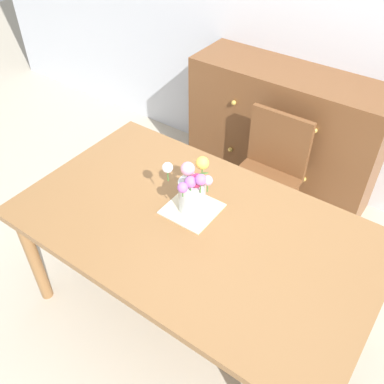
% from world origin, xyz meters
% --- Properties ---
extents(ground_plane, '(12.00, 12.00, 0.00)m').
position_xyz_m(ground_plane, '(0.00, 0.00, 0.00)').
color(ground_plane, '#B7AD99').
extents(back_wall, '(7.00, 0.10, 2.80)m').
position_xyz_m(back_wall, '(0.00, 1.60, 1.40)').
color(back_wall, silver).
rests_on(back_wall, ground_plane).
extents(dining_table, '(1.80, 1.06, 0.75)m').
position_xyz_m(dining_table, '(0.00, 0.00, 0.68)').
color(dining_table, olive).
rests_on(dining_table, ground_plane).
extents(chair_far, '(0.42, 0.42, 0.90)m').
position_xyz_m(chair_far, '(-0.02, 0.87, 0.52)').
color(chair_far, brown).
rests_on(chair_far, ground_plane).
extents(dresser, '(1.40, 0.47, 1.00)m').
position_xyz_m(dresser, '(-0.14, 1.33, 0.50)').
color(dresser, brown).
rests_on(dresser, ground_plane).
extents(placemat, '(0.26, 0.26, 0.01)m').
position_xyz_m(placemat, '(-0.07, 0.08, 0.76)').
color(placemat, beige).
rests_on(placemat, dining_table).
extents(flower_vase, '(0.25, 0.24, 0.28)m').
position_xyz_m(flower_vase, '(-0.07, 0.07, 0.90)').
color(flower_vase, silver).
rests_on(flower_vase, placemat).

